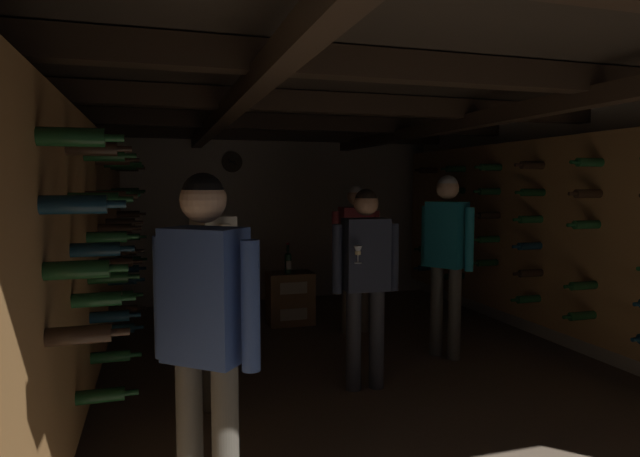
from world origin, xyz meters
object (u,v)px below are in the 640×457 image
display_bottle (288,262)px  person_host_center (366,270)px  person_guest_mid_right (447,247)px  person_guest_near_left (205,322)px  wine_crate_stack (290,298)px  person_guest_mid_left (213,276)px  person_guest_rear_center (356,245)px

display_bottle → person_host_center: bearing=-86.4°
person_guest_mid_right → person_guest_near_left: bearing=-139.4°
wine_crate_stack → person_guest_mid_left: person_guest_mid_left is taller
display_bottle → person_guest_near_left: (-1.22, -3.55, 0.27)m
person_host_center → person_guest_mid_right: 1.14m
display_bottle → person_guest_mid_left: person_guest_mid_left is taller
wine_crate_stack → person_guest_mid_left: 2.61m
person_guest_near_left → person_guest_mid_left: bearing=82.9°
person_host_center → person_guest_near_left: person_guest_near_left is taller
wine_crate_stack → person_guest_rear_center: person_guest_rear_center is taller
wine_crate_stack → person_guest_mid_right: person_guest_mid_right is taller
person_guest_near_left → person_guest_mid_left: (0.17, 1.35, -0.02)m
person_guest_rear_center → person_guest_near_left: bearing=-121.2°
display_bottle → person_guest_rear_center: 0.83m
person_host_center → person_guest_mid_left: bearing=-172.7°
person_host_center → person_guest_near_left: bearing=-132.1°
person_host_center → person_guest_mid_right: size_ratio=0.93×
person_host_center → person_guest_rear_center: 1.65m
person_guest_rear_center → person_guest_mid_left: person_guest_mid_left is taller
person_guest_mid_right → person_host_center: bearing=-152.5°
person_guest_near_left → display_bottle: bearing=71.0°
person_host_center → wine_crate_stack: bearing=92.5°
display_bottle → person_guest_mid_left: 2.46m
person_guest_mid_left → wine_crate_stack: bearing=64.3°
display_bottle → person_guest_rear_center: size_ratio=0.22×
person_host_center → display_bottle: bearing=93.6°
person_guest_near_left → person_guest_rear_center: bearing=58.8°
wine_crate_stack → person_guest_rear_center: size_ratio=0.38×
person_host_center → person_guest_mid_right: person_guest_mid_right is taller
display_bottle → person_guest_mid_right: person_guest_mid_right is taller
person_host_center → person_guest_mid_left: size_ratio=0.97×
wine_crate_stack → display_bottle: display_bottle is taller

